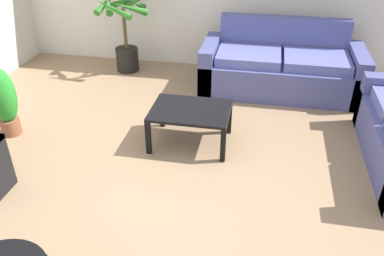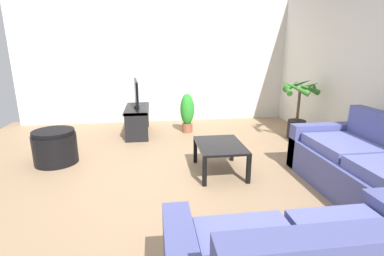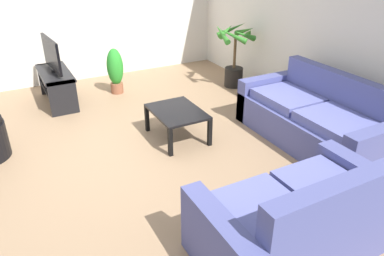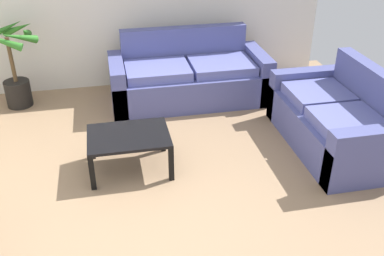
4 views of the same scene
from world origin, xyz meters
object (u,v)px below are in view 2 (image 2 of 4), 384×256
potted_palm (298,109)px  ottoman (55,147)px  tv_stand (138,117)px  potted_plant_small (187,112)px  coffee_table (220,148)px  tv (136,93)px  couch_main (372,173)px

potted_palm → ottoman: size_ratio=1.83×
tv_stand → potted_plant_small: size_ratio=1.41×
coffee_table → potted_palm: potted_palm is taller
tv → potted_plant_small: 1.05m
tv → potted_palm: size_ratio=0.79×
potted_plant_small → potted_palm: bearing=71.0°
coffee_table → ottoman: 2.40m
tv_stand → tv: (-0.00, 0.00, 0.47)m
potted_palm → potted_plant_small: 2.09m
tv_stand → potted_plant_small: 0.98m
couch_main → tv: (-2.91, -2.69, 0.51)m
tv_stand → ottoman: (1.35, -1.13, -0.10)m
potted_palm → couch_main: bearing=-6.7°
tv_stand → coffee_table: bearing=30.6°
coffee_table → potted_plant_small: bearing=-174.2°
potted_plant_small → ottoman: (1.34, -2.11, -0.17)m
couch_main → ottoman: couch_main is taller
tv_stand → coffee_table: size_ratio=1.36×
tv_stand → potted_palm: 3.04m
coffee_table → potted_palm: bearing=126.4°
couch_main → potted_plant_small: bearing=-149.5°
tv → potted_palm: potted_palm is taller
potted_palm → tv: bearing=-103.2°
potted_palm → potted_plant_small: bearing=-109.0°
tv → potted_plant_small: bearing=89.4°
potted_plant_small → tv_stand: bearing=-90.6°
potted_plant_small → couch_main: bearing=30.5°
tv → tv_stand: bearing=-85.0°
ottoman → tv: bearing=140.0°
potted_palm → tv_stand: bearing=-103.2°
couch_main → tv: bearing=-137.3°
tv → couch_main: bearing=42.7°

